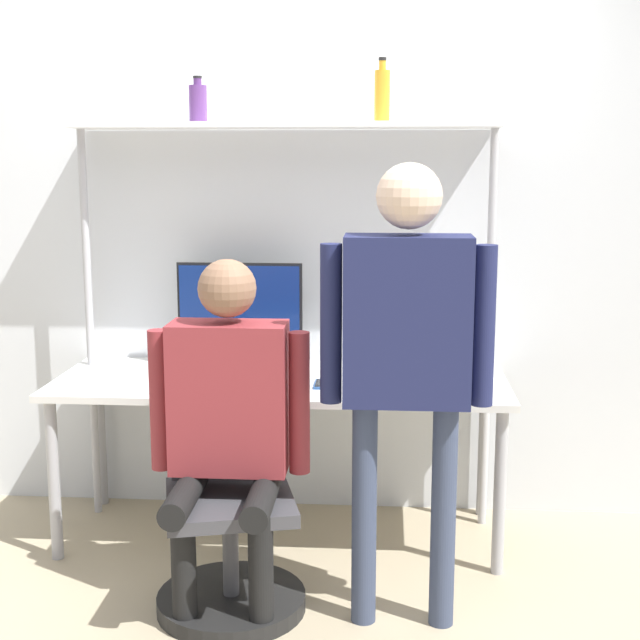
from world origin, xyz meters
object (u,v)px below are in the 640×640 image
at_px(monitor, 240,309).
at_px(laptop, 265,371).
at_px(office_chair, 230,536).
at_px(person_standing, 407,337).
at_px(cell_phone, 323,384).
at_px(bottle_purple, 198,103).
at_px(bottle_amber, 382,95).
at_px(person_seated, 228,410).

relative_size(monitor, laptop, 1.92).
distance_m(laptop, office_chair, 0.74).
relative_size(monitor, person_standing, 0.34).
distance_m(cell_phone, bottle_purple, 1.35).
relative_size(laptop, person_standing, 0.18).
bearing_deg(cell_phone, bottle_amber, 52.61).
bearing_deg(bottle_purple, office_chair, -72.96).
relative_size(monitor, bottle_amber, 2.11).
distance_m(person_seated, person_standing, 0.70).
bearing_deg(office_chair, cell_phone, 59.68).
height_order(bottle_amber, bottle_purple, bottle_amber).
bearing_deg(person_seated, bottle_purple, 106.83).
xyz_separation_m(cell_phone, person_seated, (-0.30, -0.58, 0.05)).
distance_m(cell_phone, office_chair, 0.77).
relative_size(laptop, cell_phone, 1.99).
xyz_separation_m(cell_phone, bottle_amber, (0.23, 0.31, 1.21)).
height_order(monitor, laptop, monitor).
height_order(cell_phone, office_chair, office_chair).
bearing_deg(monitor, person_standing, -51.44).
bearing_deg(bottle_purple, cell_phone, -28.23).
relative_size(office_chair, person_seated, 0.68).
distance_m(person_seated, bottle_amber, 1.56).
relative_size(person_standing, bottle_amber, 6.13).
xyz_separation_m(office_chair, bottle_amber, (0.55, 0.84, 1.67)).
relative_size(person_seated, bottle_amber, 4.88).
distance_m(cell_phone, person_standing, 0.78).
height_order(cell_phone, bottle_amber, bottle_amber).
distance_m(monitor, person_standing, 1.18).
relative_size(office_chair, person_standing, 0.54).
bearing_deg(cell_phone, person_standing, -61.61).
bearing_deg(laptop, bottle_purple, 136.43).
relative_size(laptop, office_chair, 0.33).
height_order(laptop, person_standing, person_standing).
distance_m(monitor, person_seated, 0.91).
bearing_deg(person_seated, bottle_amber, 58.80).
height_order(person_seated, person_standing, person_standing).
height_order(monitor, person_seated, person_seated).
xyz_separation_m(monitor, office_chair, (0.09, -0.84, -0.72)).
distance_m(monitor, office_chair, 1.11).
xyz_separation_m(laptop, person_seated, (-0.06, -0.58, -0.01)).
bearing_deg(bottle_purple, laptop, -43.57).
xyz_separation_m(cell_phone, bottle_purple, (-0.57, 0.31, 1.18)).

